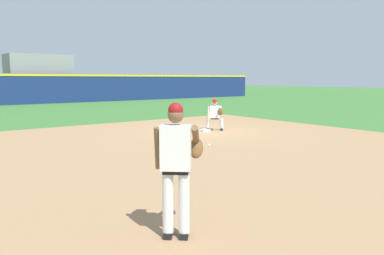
% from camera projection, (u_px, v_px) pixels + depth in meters
% --- Properties ---
extents(ground_plane, '(160.00, 160.00, 0.00)m').
position_uv_depth(ground_plane, '(204.00, 131.00, 15.47)').
color(ground_plane, '#3D7533').
extents(infield_dirt_patch, '(18.00, 18.00, 0.01)m').
position_uv_depth(infield_dirt_patch, '(197.00, 158.00, 10.30)').
color(infield_dirt_patch, '#A87F56').
rests_on(infield_dirt_patch, ground).
extents(first_base_bag, '(0.38, 0.38, 0.09)m').
position_uv_depth(first_base_bag, '(204.00, 130.00, 15.46)').
color(first_base_bag, white).
rests_on(first_base_bag, ground).
extents(baseball, '(0.07, 0.07, 0.07)m').
position_uv_depth(baseball, '(209.00, 145.00, 12.06)').
color(baseball, white).
rests_on(baseball, ground).
extents(pitcher, '(0.85, 0.54, 1.86)m').
position_uv_depth(pitcher, '(177.00, 162.00, 5.03)').
color(pitcher, black).
rests_on(pitcher, ground).
extents(first_baseman, '(0.72, 1.09, 1.34)m').
position_uv_depth(first_baseman, '(215.00, 113.00, 15.67)').
color(first_baseman, black).
rests_on(first_baseman, ground).
extents(outfield_wall, '(48.00, 0.54, 2.60)m').
position_uv_depth(outfield_wall, '(47.00, 88.00, 32.74)').
color(outfield_wall, navy).
rests_on(outfield_wall, ground).
extents(stadium_seating_block, '(5.48, 3.35, 4.35)m').
position_uv_depth(stadium_seating_block, '(39.00, 78.00, 34.60)').
color(stadium_seating_block, gray).
rests_on(stadium_seating_block, ground).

